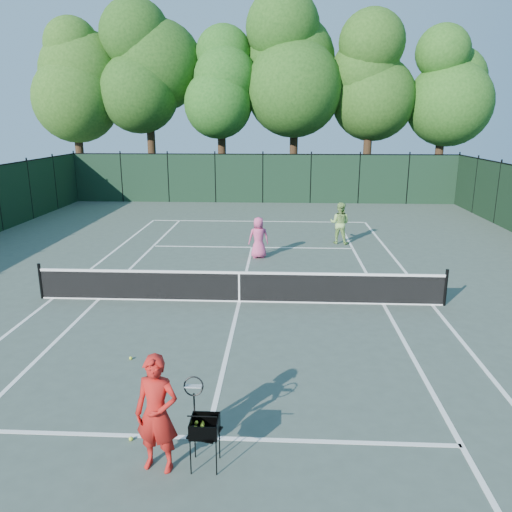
{
  "coord_description": "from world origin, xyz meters",
  "views": [
    {
      "loc": [
        1.17,
        -13.47,
        5.04
      ],
      "look_at": [
        0.43,
        1.0,
        1.1
      ],
      "focal_mm": 35.0,
      "sensor_mm": 36.0,
      "label": 1
    }
  ],
  "objects_px": {
    "coach": "(157,414)",
    "player_pink": "(259,238)",
    "loose_ball_midcourt": "(131,358)",
    "player_green": "(340,223)",
    "loose_ball_near_cart": "(131,439)",
    "ball_hopper": "(205,427)"
  },
  "relations": [
    {
      "from": "loose_ball_near_cart",
      "to": "loose_ball_midcourt",
      "type": "height_order",
      "value": "same"
    },
    {
      "from": "player_pink",
      "to": "ball_hopper",
      "type": "height_order",
      "value": "player_pink"
    },
    {
      "from": "player_pink",
      "to": "loose_ball_near_cart",
      "type": "bearing_deg",
      "value": 72.74
    },
    {
      "from": "coach",
      "to": "loose_ball_midcourt",
      "type": "bearing_deg",
      "value": 122.99
    },
    {
      "from": "player_pink",
      "to": "ball_hopper",
      "type": "xyz_separation_m",
      "value": [
        -0.25,
        -11.89,
        -0.11
      ]
    },
    {
      "from": "ball_hopper",
      "to": "coach",
      "type": "bearing_deg",
      "value": -160.04
    },
    {
      "from": "player_green",
      "to": "loose_ball_near_cart",
      "type": "distance_m",
      "value": 14.68
    },
    {
      "from": "ball_hopper",
      "to": "loose_ball_midcourt",
      "type": "xyz_separation_m",
      "value": [
        -2.15,
        3.37,
        -0.64
      ]
    },
    {
      "from": "player_green",
      "to": "loose_ball_near_cart",
      "type": "height_order",
      "value": "player_green"
    },
    {
      "from": "player_pink",
      "to": "loose_ball_midcourt",
      "type": "height_order",
      "value": "player_pink"
    },
    {
      "from": "coach",
      "to": "player_green",
      "type": "height_order",
      "value": "coach"
    },
    {
      "from": "ball_hopper",
      "to": "loose_ball_midcourt",
      "type": "relative_size",
      "value": 11.8
    },
    {
      "from": "ball_hopper",
      "to": "loose_ball_midcourt",
      "type": "height_order",
      "value": "ball_hopper"
    },
    {
      "from": "player_pink",
      "to": "loose_ball_midcourt",
      "type": "bearing_deg",
      "value": 64.83
    },
    {
      "from": "player_green",
      "to": "loose_ball_midcourt",
      "type": "bearing_deg",
      "value": 81.91
    },
    {
      "from": "coach",
      "to": "ball_hopper",
      "type": "xyz_separation_m",
      "value": [
        0.68,
        0.06,
        -0.24
      ]
    },
    {
      "from": "player_green",
      "to": "ball_hopper",
      "type": "xyz_separation_m",
      "value": [
        -3.57,
        -14.37,
        -0.2
      ]
    },
    {
      "from": "coach",
      "to": "loose_ball_near_cart",
      "type": "height_order",
      "value": "coach"
    },
    {
      "from": "coach",
      "to": "player_pink",
      "type": "distance_m",
      "value": 11.99
    },
    {
      "from": "player_green",
      "to": "loose_ball_near_cart",
      "type": "xyz_separation_m",
      "value": [
        -4.88,
        -13.82,
        -0.84
      ]
    },
    {
      "from": "coach",
      "to": "player_pink",
      "type": "height_order",
      "value": "coach"
    },
    {
      "from": "coach",
      "to": "loose_ball_midcourt",
      "type": "height_order",
      "value": "coach"
    }
  ]
}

